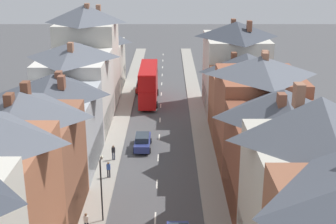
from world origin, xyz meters
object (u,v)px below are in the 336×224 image
double_decker_bus_lead (151,83)px  pedestrian_mid_left (88,221)px  car_parked_left_b (145,141)px  car_near_blue (144,86)px  pedestrian_far_left (116,152)px  car_mid_black (155,69)px  street_lamp (104,185)px  pedestrian_mid_right (111,169)px

double_decker_bus_lead → pedestrian_mid_left: (-3.49, -34.18, -1.78)m
double_decker_bus_lead → car_parked_left_b: bearing=-90.0°
car_near_blue → pedestrian_mid_left: (-2.20, -39.51, 0.20)m
pedestrian_mid_left → pedestrian_far_left: size_ratio=1.00×
car_mid_black → double_decker_bus_lead: bearing=-90.0°
street_lamp → pedestrian_mid_right: bearing=93.3°
double_decker_bus_lead → pedestrian_mid_left: bearing=-95.8°
car_mid_black → pedestrian_far_left: 37.83m
car_mid_black → pedestrian_mid_right: 41.91m
pedestrian_mid_right → street_lamp: bearing=-86.7°
double_decker_bus_lead → street_lamp: 32.52m
car_near_blue → street_lamp: size_ratio=0.79×
double_decker_bus_lead → pedestrian_far_left: double_decker_bus_lead is taller
double_decker_bus_lead → pedestrian_mid_left: size_ratio=6.71×
car_mid_black → street_lamp: bearing=-92.8°
double_decker_bus_lead → car_mid_black: double_decker_bus_lead is taller
car_mid_black → pedestrian_mid_right: pedestrian_mid_right is taller
car_near_blue → pedestrian_far_left: bearing=-93.5°
street_lamp → car_mid_black: bearing=87.2°
car_parked_left_b → pedestrian_far_left: (-2.87, -3.37, 0.19)m
car_mid_black → car_near_blue: bearing=-96.4°
double_decker_bus_lead → street_lamp: (-2.44, -32.42, 0.43)m
pedestrian_mid_left → pedestrian_far_left: (0.62, 13.42, 0.00)m
car_parked_left_b → pedestrian_mid_left: size_ratio=2.85×
car_parked_left_b → street_lamp: bearing=-99.3°
car_parked_left_b → pedestrian_far_left: 4.43m
car_near_blue → pedestrian_far_left: (-1.57, -26.09, 0.20)m
car_mid_black → street_lamp: street_lamp is taller
car_mid_black → pedestrian_far_left: pedestrian_far_left is taller
pedestrian_mid_left → car_near_blue: bearing=86.8°
pedestrian_far_left → car_mid_black: bearing=85.6°
pedestrian_mid_right → double_decker_bus_lead: bearing=83.4°
car_near_blue → street_lamp: 37.85m
car_near_blue → car_parked_left_b: (1.30, -22.72, 0.01)m
car_mid_black → pedestrian_mid_left: 51.26m
pedestrian_mid_left → car_parked_left_b: bearing=78.2°
car_mid_black → pedestrian_mid_right: (-2.89, -41.81, 0.21)m
pedestrian_mid_right → car_mid_black: bearing=86.0°
car_parked_left_b → pedestrian_mid_left: 17.15m
pedestrian_mid_left → street_lamp: size_ratio=0.29×
pedestrian_mid_right → pedestrian_far_left: same height
car_mid_black → pedestrian_mid_left: bearing=-93.9°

